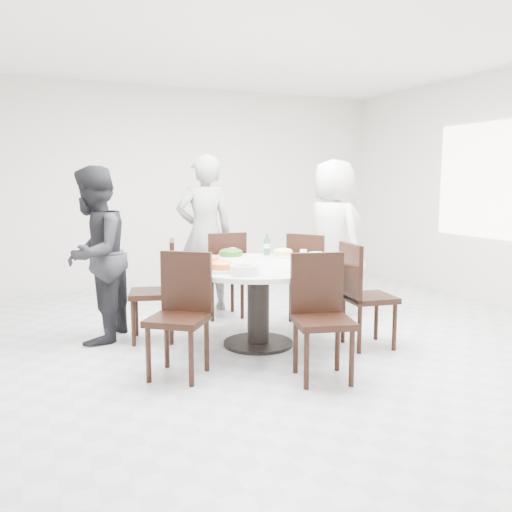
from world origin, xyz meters
name	(u,v)px	position (x,y,z in m)	size (l,w,h in m)	color
floor	(278,335)	(0.00, 0.00, 0.00)	(6.00, 6.00, 0.01)	silver
ceiling	(280,36)	(0.00, 0.00, 2.80)	(6.00, 6.00, 0.01)	white
wall_back	(186,187)	(0.00, 3.00, 1.40)	(6.00, 0.01, 2.80)	silver
wall_right	(509,189)	(3.00, 0.00, 1.40)	(0.01, 6.00, 2.80)	silver
window	(509,180)	(2.98, 0.00, 1.50)	(0.04, 2.20, 1.40)	white
dining_table	(258,305)	(-0.31, -0.20, 0.38)	(1.50, 1.50, 0.75)	white
chair_ne	(312,277)	(0.59, 0.38, 0.47)	(0.42, 0.42, 0.95)	black
chair_n	(222,274)	(-0.23, 0.92, 0.47)	(0.42, 0.42, 0.95)	black
chair_nw	(152,291)	(-1.15, 0.35, 0.47)	(0.42, 0.42, 0.95)	black
chair_sw	(178,316)	(-1.20, -0.68, 0.47)	(0.42, 0.42, 0.95)	black
chair_s	(323,319)	(-0.22, -1.19, 0.47)	(0.42, 0.42, 0.95)	black
chair_se	(369,295)	(0.59, -0.64, 0.47)	(0.42, 0.42, 0.95)	black
diner_right	(333,238)	(0.95, 0.56, 0.87)	(0.85, 0.55, 1.73)	silver
diner_middle	(205,234)	(-0.30, 1.30, 0.89)	(0.65, 0.43, 1.79)	black
diner_left	(94,255)	(-1.64, 0.54, 0.82)	(0.80, 0.62, 1.64)	black
dish_greens	(231,254)	(-0.39, 0.26, 0.79)	(0.30, 0.30, 0.08)	white
dish_pale	(283,254)	(0.09, 0.10, 0.78)	(0.25, 0.25, 0.07)	white
dish_orange	(207,261)	(-0.74, -0.05, 0.79)	(0.27, 0.27, 0.07)	white
dish_redbrown	(313,259)	(0.18, -0.33, 0.78)	(0.28, 0.28, 0.07)	white
dish_tofu	(221,268)	(-0.75, -0.43, 0.78)	(0.26, 0.26, 0.07)	white
rice_bowl	(317,263)	(0.02, -0.68, 0.81)	(0.27, 0.27, 0.12)	silver
soup_bowl	(245,270)	(-0.62, -0.63, 0.79)	(0.24, 0.24, 0.07)	white
beverage_bottle	(267,244)	(0.02, 0.32, 0.86)	(0.06, 0.06, 0.22)	#29683A
tea_cups	(231,252)	(-0.34, 0.40, 0.79)	(0.07, 0.07, 0.08)	white
chopsticks	(231,255)	(-0.31, 0.46, 0.76)	(0.24, 0.04, 0.01)	tan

